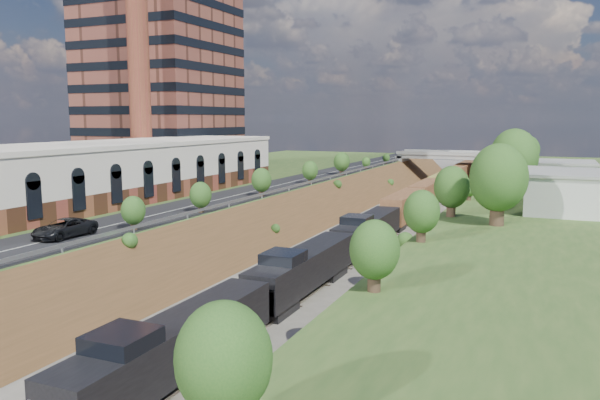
% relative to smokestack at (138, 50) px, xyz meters
% --- Properties ---
extents(platform_left, '(44.00, 180.00, 5.00)m').
position_rel_smokestack_xyz_m(platform_left, '(3.00, 4.00, -22.50)').
color(platform_left, '#335222').
rests_on(platform_left, ground).
extents(embankment_left, '(10.00, 180.00, 10.00)m').
position_rel_smokestack_xyz_m(embankment_left, '(25.00, 4.00, -25.00)').
color(embankment_left, brown).
rests_on(embankment_left, ground).
extents(embankment_right, '(10.00, 180.00, 10.00)m').
position_rel_smokestack_xyz_m(embankment_right, '(47.00, 4.00, -25.00)').
color(embankment_right, brown).
rests_on(embankment_right, ground).
extents(rail_left_track, '(1.58, 180.00, 0.18)m').
position_rel_smokestack_xyz_m(rail_left_track, '(33.40, 4.00, -24.91)').
color(rail_left_track, gray).
rests_on(rail_left_track, ground).
extents(rail_right_track, '(1.58, 180.00, 0.18)m').
position_rel_smokestack_xyz_m(rail_right_track, '(38.60, 4.00, -24.91)').
color(rail_right_track, gray).
rests_on(rail_right_track, ground).
extents(road, '(8.00, 180.00, 0.10)m').
position_rel_smokestack_xyz_m(road, '(20.50, 4.00, -19.95)').
color(road, black).
rests_on(road, platform_left).
extents(guardrail, '(0.10, 171.00, 0.70)m').
position_rel_smokestack_xyz_m(guardrail, '(24.60, 3.80, -19.45)').
color(guardrail, '#99999E').
rests_on(guardrail, platform_left).
extents(commercial_building, '(14.30, 62.30, 7.00)m').
position_rel_smokestack_xyz_m(commercial_building, '(8.00, -18.00, -16.49)').
color(commercial_building, brown).
rests_on(commercial_building, platform_left).
extents(highrise_tower, '(22.00, 22.00, 53.90)m').
position_rel_smokestack_xyz_m(highrise_tower, '(-8.00, 16.00, 7.88)').
color(highrise_tower, brown).
rests_on(highrise_tower, platform_left).
extents(smokestack, '(3.20, 3.20, 40.00)m').
position_rel_smokestack_xyz_m(smokestack, '(0.00, 0.00, 0.00)').
color(smokestack, brown).
rests_on(smokestack, platform_left).
extents(overpass, '(24.50, 8.30, 7.40)m').
position_rel_smokestack_xyz_m(overpass, '(36.00, 66.00, -20.08)').
color(overpass, gray).
rests_on(overpass, ground).
extents(white_building_near, '(9.00, 12.00, 4.00)m').
position_rel_smokestack_xyz_m(white_building_near, '(59.50, -4.00, -18.00)').
color(white_building_near, silver).
rests_on(white_building_near, platform_right).
extents(white_building_far, '(8.00, 10.00, 3.60)m').
position_rel_smokestack_xyz_m(white_building_far, '(59.00, 18.00, -18.20)').
color(white_building_far, silver).
rests_on(white_building_far, platform_right).
extents(tree_right_large, '(5.25, 5.25, 7.61)m').
position_rel_smokestack_xyz_m(tree_right_large, '(53.00, -16.00, -15.62)').
color(tree_right_large, '#473323').
rests_on(tree_right_large, platform_right).
extents(tree_left_crest, '(2.45, 2.45, 3.55)m').
position_rel_smokestack_xyz_m(tree_left_crest, '(24.20, -36.00, -17.96)').
color(tree_left_crest, '#473323').
rests_on(tree_left_crest, platform_left).
extents(freight_train, '(2.94, 166.05, 4.55)m').
position_rel_smokestack_xyz_m(freight_train, '(38.60, 30.97, -22.44)').
color(freight_train, black).
rests_on(freight_train, ground).
extents(suv, '(2.74, 5.62, 1.54)m').
position_rel_smokestack_xyz_m(suv, '(20.74, -36.42, -19.13)').
color(suv, black).
rests_on(suv, road).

